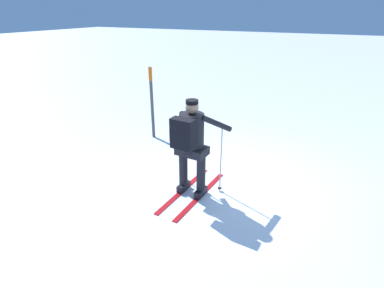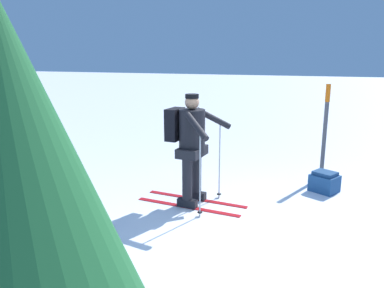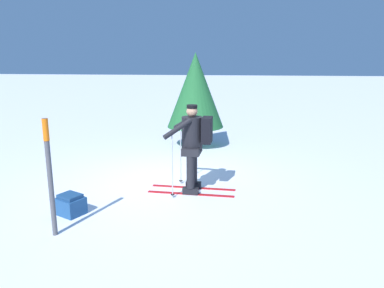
{
  "view_description": "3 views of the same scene",
  "coord_description": "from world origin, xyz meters",
  "px_view_note": "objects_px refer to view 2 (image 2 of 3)",
  "views": [
    {
      "loc": [
        -1.49,
        4.66,
        2.97
      ],
      "look_at": [
        0.51,
        0.66,
        0.95
      ],
      "focal_mm": 28.0,
      "sensor_mm": 36.0,
      "label": 1
    },
    {
      "loc": [
        -4.6,
        -1.24,
        2.24
      ],
      "look_at": [
        0.51,
        0.66,
        0.95
      ],
      "focal_mm": 35.0,
      "sensor_mm": 36.0,
      "label": 2
    },
    {
      "loc": [
        7.37,
        1.35,
        2.62
      ],
      "look_at": [
        0.51,
        0.66,
        0.95
      ],
      "focal_mm": 35.0,
      "sensor_mm": 36.0,
      "label": 3
    }
  ],
  "objects_px": {
    "trail_marker": "(325,125)",
    "dropped_backpack": "(324,182)",
    "pine_tree": "(7,171)",
    "skier": "(190,140)"
  },
  "relations": [
    {
      "from": "trail_marker",
      "to": "dropped_backpack",
      "type": "bearing_deg",
      "value": -174.77
    },
    {
      "from": "dropped_backpack",
      "to": "pine_tree",
      "type": "relative_size",
      "value": 0.2
    },
    {
      "from": "dropped_backpack",
      "to": "trail_marker",
      "type": "distance_m",
      "value": 1.12
    },
    {
      "from": "skier",
      "to": "trail_marker",
      "type": "bearing_deg",
      "value": -43.04
    },
    {
      "from": "skier",
      "to": "pine_tree",
      "type": "relative_size",
      "value": 0.64
    },
    {
      "from": "pine_tree",
      "to": "dropped_backpack",
      "type": "bearing_deg",
      "value": -18.5
    },
    {
      "from": "dropped_backpack",
      "to": "pine_tree",
      "type": "xyz_separation_m",
      "value": [
        -4.9,
        1.64,
        1.45
      ]
    },
    {
      "from": "skier",
      "to": "dropped_backpack",
      "type": "bearing_deg",
      "value": -56.75
    },
    {
      "from": "skier",
      "to": "trail_marker",
      "type": "xyz_separation_m",
      "value": [
        2.0,
        -1.87,
        0.01
      ]
    },
    {
      "from": "dropped_backpack",
      "to": "trail_marker",
      "type": "bearing_deg",
      "value": 5.23
    }
  ]
}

